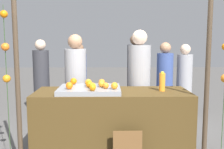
# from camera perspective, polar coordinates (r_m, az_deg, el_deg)

# --- Properties ---
(stall_counter) EXTENTS (2.01, 0.74, 0.88)m
(stall_counter) POSITION_cam_1_polar(r_m,az_deg,el_deg) (3.55, 0.05, -10.63)
(stall_counter) COLOR #4C3819
(stall_counter) RESTS_ON ground_plane
(orange_tray) EXTENTS (0.78, 0.61, 0.06)m
(orange_tray) POSITION_cam_1_polar(r_m,az_deg,el_deg) (3.40, -4.87, -3.26)
(orange_tray) COLOR gray
(orange_tray) RESTS_ON stall_counter
(orange_0) EXTENTS (0.08, 0.08, 0.08)m
(orange_0) POSITION_cam_1_polar(r_m,az_deg,el_deg) (3.26, -4.22, -2.47)
(orange_0) COLOR orange
(orange_0) RESTS_ON orange_tray
(orange_1) EXTENTS (0.09, 0.09, 0.09)m
(orange_1) POSITION_cam_1_polar(r_m,az_deg,el_deg) (3.28, -9.22, -2.39)
(orange_1) COLOR orange
(orange_1) RESTS_ON orange_tray
(orange_2) EXTENTS (0.09, 0.09, 0.09)m
(orange_2) POSITION_cam_1_polar(r_m,az_deg,el_deg) (3.52, -2.24, -1.68)
(orange_2) COLOR orange
(orange_2) RESTS_ON orange_tray
(orange_3) EXTENTS (0.09, 0.09, 0.09)m
(orange_3) POSITION_cam_1_polar(r_m,az_deg,el_deg) (3.37, -4.95, -2.08)
(orange_3) COLOR orange
(orange_3) RESTS_ON orange_tray
(orange_4) EXTENTS (0.09, 0.09, 0.09)m
(orange_4) POSITION_cam_1_polar(r_m,az_deg,el_deg) (3.24, 0.52, -2.45)
(orange_4) COLOR orange
(orange_4) RESTS_ON orange_tray
(orange_5) EXTENTS (0.09, 0.09, 0.09)m
(orange_5) POSITION_cam_1_polar(r_m,az_deg,el_deg) (3.51, -5.14, -1.71)
(orange_5) COLOR orange
(orange_5) RESTS_ON orange_tray
(orange_6) EXTENTS (0.09, 0.09, 0.09)m
(orange_6) POSITION_cam_1_polar(r_m,az_deg,el_deg) (3.38, -2.25, -2.05)
(orange_6) COLOR orange
(orange_6) RESTS_ON orange_tray
(orange_7) EXTENTS (0.08, 0.08, 0.08)m
(orange_7) POSITION_cam_1_polar(r_m,az_deg,el_deg) (3.14, -4.24, -2.84)
(orange_7) COLOR orange
(orange_7) RESTS_ON orange_tray
(orange_8) EXTENTS (0.09, 0.09, 0.09)m
(orange_8) POSITION_cam_1_polar(r_m,az_deg,el_deg) (3.64, -8.32, -1.44)
(orange_8) COLOR orange
(orange_8) RESTS_ON orange_tray
(orange_9) EXTENTS (0.08, 0.08, 0.08)m
(orange_9) POSITION_cam_1_polar(r_m,az_deg,el_deg) (3.28, -1.36, -2.41)
(orange_9) COLOR orange
(orange_9) RESTS_ON orange_tray
(juice_bottle) EXTENTS (0.08, 0.08, 0.26)m
(juice_bottle) POSITION_cam_1_polar(r_m,az_deg,el_deg) (3.49, 10.82, -1.57)
(juice_bottle) COLOR orange
(juice_bottle) RESTS_ON stall_counter
(vendor_left) EXTENTS (0.33, 0.33, 1.63)m
(vendor_left) POSITION_cam_1_polar(r_m,az_deg,el_deg) (4.11, -7.81, -3.63)
(vendor_left) COLOR #99999E
(vendor_left) RESTS_ON ground_plane
(vendor_right) EXTENTS (0.34, 0.34, 1.70)m
(vendor_right) POSITION_cam_1_polar(r_m,az_deg,el_deg) (4.08, 5.87, -3.23)
(vendor_right) COLOR #99999E
(vendor_right) RESTS_ON ground_plane
(crowd_person_0) EXTENTS (0.31, 0.31, 1.56)m
(crowd_person_0) POSITION_cam_1_polar(r_m,az_deg,el_deg) (5.44, -15.00, -1.50)
(crowd_person_0) COLOR #333338
(crowd_person_0) RESTS_ON ground_plane
(crowd_person_1) EXTENTS (0.30, 0.30, 1.49)m
(crowd_person_1) POSITION_cam_1_polar(r_m,az_deg,el_deg) (5.05, -7.16, -2.33)
(crowd_person_1) COLOR #384C8C
(crowd_person_1) RESTS_ON ground_plane
(crowd_person_2) EXTENTS (0.30, 0.30, 1.51)m
(crowd_person_2) POSITION_cam_1_polar(r_m,az_deg,el_deg) (5.06, 11.29, -2.31)
(crowd_person_2) COLOR #384C8C
(crowd_person_2) RESTS_ON ground_plane
(crowd_person_3) EXTENTS (0.34, 0.34, 1.67)m
(crowd_person_3) POSITION_cam_1_polar(r_m,az_deg,el_deg) (6.05, 4.91, 0.08)
(crowd_person_3) COLOR #333338
(crowd_person_3) RESTS_ON ground_plane
(crowd_person_4) EXTENTS (0.30, 0.30, 1.48)m
(crowd_person_4) POSITION_cam_1_polar(r_m,az_deg,el_deg) (5.31, 15.34, -2.16)
(crowd_person_4) COLOR #99999E
(crowd_person_4) RESTS_ON ground_plane
(canopy_post_left) EXTENTS (0.06, 0.06, 2.14)m
(canopy_post_left) POSITION_cam_1_polar(r_m,az_deg,el_deg) (3.17, -19.78, -1.58)
(canopy_post_left) COLOR #473828
(canopy_post_left) RESTS_ON ground_plane
(canopy_post_right) EXTENTS (0.06, 0.06, 2.14)m
(canopy_post_right) POSITION_cam_1_polar(r_m,az_deg,el_deg) (3.22, 19.89, -1.46)
(canopy_post_right) COLOR #473828
(canopy_post_right) RESTS_ON ground_plane
(garland_strand_left) EXTENTS (0.09, 0.10, 1.92)m
(garland_strand_left) POSITION_cam_1_polar(r_m,az_deg,el_deg) (3.13, -22.06, 4.62)
(garland_strand_left) COLOR #2D4C23
(garland_strand_left) RESTS_ON ground_plane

